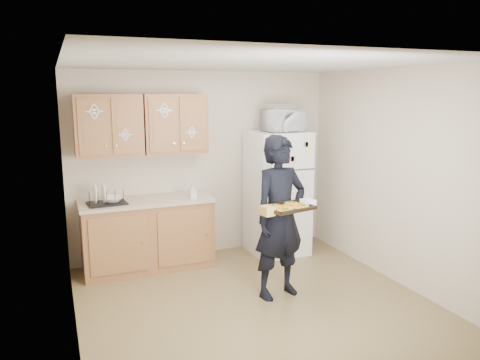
# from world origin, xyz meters

# --- Properties ---
(floor) EXTENTS (3.60, 3.60, 0.00)m
(floor) POSITION_xyz_m (0.00, 0.00, 0.00)
(floor) COLOR brown
(floor) RESTS_ON ground
(ceiling) EXTENTS (3.60, 3.60, 0.00)m
(ceiling) POSITION_xyz_m (0.00, 0.00, 2.50)
(ceiling) COLOR beige
(ceiling) RESTS_ON wall_back
(wall_back) EXTENTS (3.60, 0.04, 2.50)m
(wall_back) POSITION_xyz_m (0.00, 1.80, 1.25)
(wall_back) COLOR beige
(wall_back) RESTS_ON floor
(wall_front) EXTENTS (3.60, 0.04, 2.50)m
(wall_front) POSITION_xyz_m (0.00, -1.80, 1.25)
(wall_front) COLOR beige
(wall_front) RESTS_ON floor
(wall_left) EXTENTS (0.04, 3.60, 2.50)m
(wall_left) POSITION_xyz_m (-1.80, 0.00, 1.25)
(wall_left) COLOR beige
(wall_left) RESTS_ON floor
(wall_right) EXTENTS (0.04, 3.60, 2.50)m
(wall_right) POSITION_xyz_m (1.80, 0.00, 1.25)
(wall_right) COLOR beige
(wall_right) RESTS_ON floor
(refrigerator) EXTENTS (0.75, 0.70, 1.70)m
(refrigerator) POSITION_xyz_m (0.95, 1.43, 0.85)
(refrigerator) COLOR white
(refrigerator) RESTS_ON floor
(base_cabinet) EXTENTS (1.60, 0.60, 0.86)m
(base_cabinet) POSITION_xyz_m (-0.85, 1.48, 0.43)
(base_cabinet) COLOR brown
(base_cabinet) RESTS_ON floor
(countertop) EXTENTS (1.64, 0.64, 0.04)m
(countertop) POSITION_xyz_m (-0.85, 1.48, 0.88)
(countertop) COLOR #B9AA8E
(countertop) RESTS_ON base_cabinet
(upper_cab_left) EXTENTS (0.80, 0.33, 0.75)m
(upper_cab_left) POSITION_xyz_m (-1.25, 1.61, 1.83)
(upper_cab_left) COLOR brown
(upper_cab_left) RESTS_ON wall_back
(upper_cab_right) EXTENTS (0.80, 0.33, 0.75)m
(upper_cab_right) POSITION_xyz_m (-0.43, 1.61, 1.83)
(upper_cab_right) COLOR brown
(upper_cab_right) RESTS_ON wall_back
(cereal_box) EXTENTS (0.20, 0.07, 0.32)m
(cereal_box) POSITION_xyz_m (1.47, 1.67, 0.16)
(cereal_box) COLOR #F1C955
(cereal_box) RESTS_ON floor
(person) EXTENTS (0.72, 0.55, 1.78)m
(person) POSITION_xyz_m (0.34, 0.13, 0.89)
(person) COLOR black
(person) RESTS_ON floor
(baking_tray) EXTENTS (0.53, 0.43, 0.04)m
(baking_tray) POSITION_xyz_m (0.28, -0.17, 1.07)
(baking_tray) COLOR black
(baking_tray) RESTS_ON person
(pizza_front_left) EXTENTS (0.16, 0.16, 0.02)m
(pizza_front_left) POSITION_xyz_m (0.18, -0.27, 1.09)
(pizza_front_left) COLOR orange
(pizza_front_left) RESTS_ON baking_tray
(pizza_front_right) EXTENTS (0.16, 0.16, 0.02)m
(pizza_front_right) POSITION_xyz_m (0.40, -0.22, 1.09)
(pizza_front_right) COLOR orange
(pizza_front_right) RESTS_ON baking_tray
(pizza_back_left) EXTENTS (0.16, 0.16, 0.02)m
(pizza_back_left) POSITION_xyz_m (0.15, -0.11, 1.09)
(pizza_back_left) COLOR orange
(pizza_back_left) RESTS_ON baking_tray
(pizza_back_right) EXTENTS (0.16, 0.16, 0.02)m
(pizza_back_right) POSITION_xyz_m (0.37, -0.07, 1.09)
(pizza_back_right) COLOR orange
(pizza_back_right) RESTS_ON baking_tray
(pizza_center) EXTENTS (0.16, 0.16, 0.02)m
(pizza_center) POSITION_xyz_m (0.28, -0.17, 1.09)
(pizza_center) COLOR orange
(pizza_center) RESTS_ON baking_tray
(microwave) EXTENTS (0.57, 0.42, 0.29)m
(microwave) POSITION_xyz_m (1.00, 1.38, 1.85)
(microwave) COLOR white
(microwave) RESTS_ON refrigerator
(foil_pan) EXTENTS (0.38, 0.29, 0.07)m
(foil_pan) POSITION_xyz_m (0.97, 1.41, 2.03)
(foil_pan) COLOR #B8B8BF
(foil_pan) RESTS_ON microwave
(dish_rack) EXTENTS (0.47, 0.37, 0.18)m
(dish_rack) POSITION_xyz_m (-1.34, 1.42, 0.99)
(dish_rack) COLOR black
(dish_rack) RESTS_ON countertop
(bowl) EXTENTS (0.30, 0.30, 0.06)m
(bowl) POSITION_xyz_m (-1.26, 1.42, 0.95)
(bowl) COLOR white
(bowl) RESTS_ON dish_rack
(soap_bottle) EXTENTS (0.11, 0.11, 0.19)m
(soap_bottle) POSITION_xyz_m (-0.30, 1.34, 0.99)
(soap_bottle) COLOR white
(soap_bottle) RESTS_ON countertop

